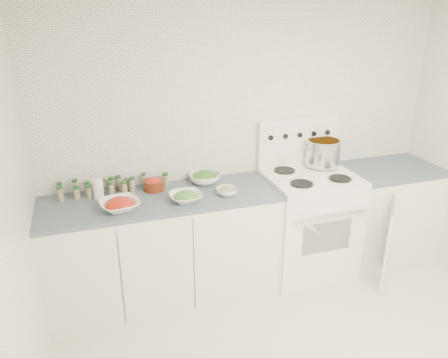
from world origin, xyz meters
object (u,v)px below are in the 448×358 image
stove (307,220)px  bowl_tomato (120,204)px  stock_pot (323,151)px  bowl_snowpea (186,197)px

stove → bowl_tomato: 1.69m
stove → stock_pot: (0.19, 0.16, 0.58)m
stock_pot → stove: bearing=-140.7°
stove → bowl_tomato: bearing=-175.9°
bowl_tomato → stock_pot: bearing=8.6°
bowl_tomato → bowl_snowpea: size_ratio=1.33×
stove → bowl_tomato: stove is taller
stock_pot → bowl_tomato: bearing=-171.4°
stove → stock_pot: size_ratio=4.16×
stock_pot → bowl_snowpea: size_ratio=1.31×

